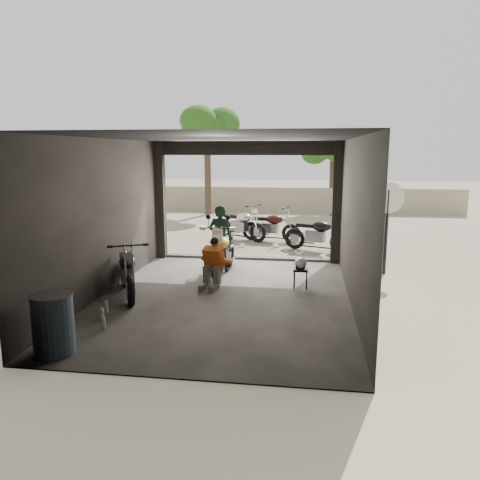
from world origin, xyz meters
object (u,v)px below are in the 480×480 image
(outside_bike_a, at_px, (241,222))
(helmet, at_px, (300,263))
(oil_drum, at_px, (53,325))
(outside_bike_c, at_px, (317,231))
(outside_bike_b, at_px, (271,224))
(sign_post, at_px, (387,213))
(stool, at_px, (301,272))
(left_bike, at_px, (127,268))
(rider, at_px, (221,238))
(main_bike, at_px, (223,248))
(mechanic, at_px, (212,265))

(outside_bike_a, bearing_deg, helmet, -127.98)
(oil_drum, bearing_deg, outside_bike_c, 63.36)
(outside_bike_b, relative_size, outside_bike_c, 0.97)
(sign_post, bearing_deg, stool, -129.05)
(left_bike, relative_size, sign_post, 0.78)
(outside_bike_a, xyz_separation_m, sign_post, (4.08, -3.92, 0.88))
(outside_bike_b, bearing_deg, oil_drum, 177.38)
(outside_bike_b, xyz_separation_m, rider, (-0.92, -4.12, 0.25))
(outside_bike_c, distance_m, oil_drum, 8.77)
(outside_bike_c, relative_size, sign_post, 0.80)
(main_bike, bearing_deg, outside_bike_c, 54.17)
(mechanic, bearing_deg, outside_bike_a, 102.94)
(mechanic, height_order, stool, mechanic)
(main_bike, relative_size, stool, 4.27)
(outside_bike_b, distance_m, rider, 4.23)
(mechanic, bearing_deg, rider, 104.32)
(outside_bike_a, bearing_deg, outside_bike_c, -89.98)
(main_bike, xyz_separation_m, outside_bike_c, (2.30, 2.93, -0.03))
(main_bike, height_order, outside_bike_b, main_bike)
(rider, height_order, oil_drum, rider)
(left_bike, distance_m, outside_bike_c, 6.33)
(left_bike, bearing_deg, sign_post, -0.85)
(main_bike, height_order, oil_drum, main_bike)
(outside_bike_b, relative_size, rider, 1.04)
(outside_bike_a, bearing_deg, left_bike, -161.26)
(mechanic, distance_m, helmet, 1.91)
(outside_bike_a, height_order, oil_drum, outside_bike_a)
(outside_bike_c, bearing_deg, stool, -165.81)
(outside_bike_a, xyz_separation_m, rider, (0.11, -4.25, 0.22))
(left_bike, bearing_deg, mechanic, -1.50)
(rider, bearing_deg, outside_bike_c, -122.78)
(main_bike, bearing_deg, outside_bike_b, 81.58)
(stool, bearing_deg, sign_post, 37.13)
(oil_drum, bearing_deg, helmet, 48.01)
(left_bike, bearing_deg, outside_bike_c, 25.90)
(outside_bike_a, xyz_separation_m, mechanic, (0.19, -5.75, -0.07))
(main_bike, distance_m, outside_bike_c, 3.72)
(rider, xyz_separation_m, sign_post, (3.98, 0.33, 0.66))
(outside_bike_c, height_order, oil_drum, outside_bike_c)
(helmet, bearing_deg, outside_bike_b, 114.12)
(mechanic, bearing_deg, oil_drum, -103.18)
(outside_bike_b, relative_size, oil_drum, 1.90)
(helmet, xyz_separation_m, sign_post, (2.00, 1.53, 0.93))
(rider, bearing_deg, mechanic, 101.77)
(outside_bike_a, height_order, outside_bike_b, outside_bike_a)
(outside_bike_c, bearing_deg, outside_bike_a, 79.14)
(stool, height_order, helmet, helmet)
(rider, distance_m, mechanic, 1.53)
(rider, relative_size, sign_post, 0.75)
(mechanic, height_order, sign_post, sign_post)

